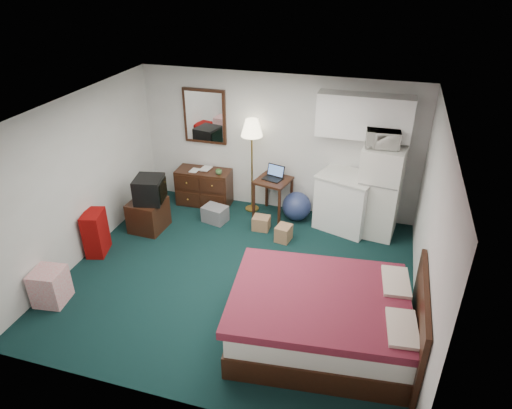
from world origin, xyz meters
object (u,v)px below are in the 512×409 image
(desk, at_px, (273,197))
(bed, at_px, (322,318))
(kitchen_counter, at_px, (345,202))
(tv_stand, at_px, (148,215))
(dresser, at_px, (204,187))
(fridge, at_px, (379,191))
(floor_lamp, at_px, (252,166))
(suitcase, at_px, (96,233))

(desk, xyz_separation_m, bed, (1.36, -2.83, -0.02))
(kitchen_counter, height_order, tv_stand, kitchen_counter)
(dresser, height_order, kitchen_counter, kitchen_counter)
(desk, relative_size, kitchen_counter, 0.75)
(kitchen_counter, bearing_deg, tv_stand, -144.52)
(dresser, bearing_deg, fridge, -4.78)
(floor_lamp, relative_size, fridge, 1.12)
(bed, bearing_deg, kitchen_counter, 85.27)
(desk, xyz_separation_m, fridge, (1.83, -0.07, 0.42))
(floor_lamp, xyz_separation_m, desk, (0.42, -0.10, -0.51))
(floor_lamp, bearing_deg, kitchen_counter, -5.04)
(kitchen_counter, relative_size, suitcase, 1.34)
(tv_stand, relative_size, suitcase, 0.82)
(kitchen_counter, height_order, bed, kitchen_counter)
(tv_stand, bearing_deg, kitchen_counter, 20.12)
(tv_stand, bearing_deg, desk, 31.51)
(dresser, height_order, floor_lamp, floor_lamp)
(desk, bearing_deg, tv_stand, -139.10)
(floor_lamp, height_order, bed, floor_lamp)
(desk, height_order, fridge, fridge)
(kitchen_counter, distance_m, fridge, 0.61)
(desk, bearing_deg, dresser, -170.77)
(suitcase, bearing_deg, fridge, 9.12)
(tv_stand, bearing_deg, dresser, 65.67)
(fridge, xyz_separation_m, bed, (-0.47, -2.76, -0.44))
(kitchen_counter, xyz_separation_m, bed, (0.06, -2.78, -0.14))
(kitchen_counter, relative_size, tv_stand, 1.64)
(desk, distance_m, bed, 3.14)
(fridge, bearing_deg, tv_stand, -157.84)
(desk, bearing_deg, kitchen_counter, 9.79)
(dresser, relative_size, floor_lamp, 0.58)
(desk, height_order, bed, desk)
(dresser, distance_m, suitcase, 2.26)
(floor_lamp, xyz_separation_m, fridge, (2.25, -0.17, -0.09))
(floor_lamp, relative_size, suitcase, 2.43)
(bed, bearing_deg, floor_lamp, 115.23)
(suitcase, bearing_deg, tv_stand, 48.64)
(desk, distance_m, suitcase, 3.07)
(dresser, relative_size, tv_stand, 1.72)
(floor_lamp, relative_size, kitchen_counter, 1.81)
(floor_lamp, height_order, suitcase, floor_lamp)
(floor_lamp, distance_m, suitcase, 2.88)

